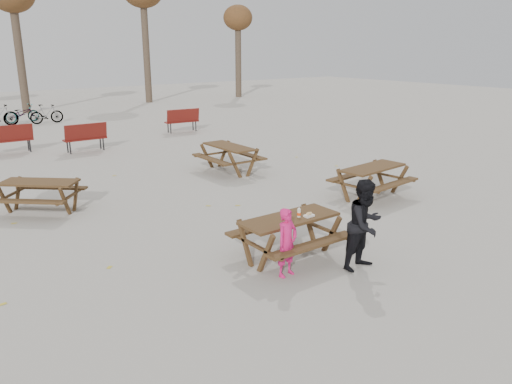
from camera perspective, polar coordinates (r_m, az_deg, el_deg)
ground at (r=9.06m, az=3.78°, el=-7.52°), size 80.00×80.00×0.00m
main_picnic_table at (r=8.84m, az=3.85°, el=-4.04°), size 1.80×1.45×0.78m
food_tray at (r=8.83m, az=6.08°, el=-2.71°), size 0.18×0.11×0.03m
bread_roll at (r=8.81m, az=6.09°, el=-2.45°), size 0.14×0.06×0.05m
soda_bottle at (r=8.77m, az=4.93°, el=-2.42°), size 0.07×0.07×0.17m
child at (r=8.19m, az=3.57°, el=-5.79°), size 0.46×0.34×1.16m
adult at (r=8.58m, az=12.38°, el=-3.66°), size 0.81×0.66×1.57m
picnic_table_east at (r=12.80m, az=13.12°, el=1.12°), size 1.97×1.65×0.79m
picnic_table_north at (r=12.38m, az=-23.38°, el=-0.48°), size 2.16×2.12×0.72m
picnic_table_far at (r=15.06m, az=-3.09°, el=3.82°), size 1.50×1.86×0.80m
park_bench_row at (r=19.73m, az=-23.13°, el=5.86°), size 13.72×2.30×1.03m
fallen_leaves at (r=11.20m, az=-2.48°, el=-2.73°), size 11.00×11.00×0.01m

